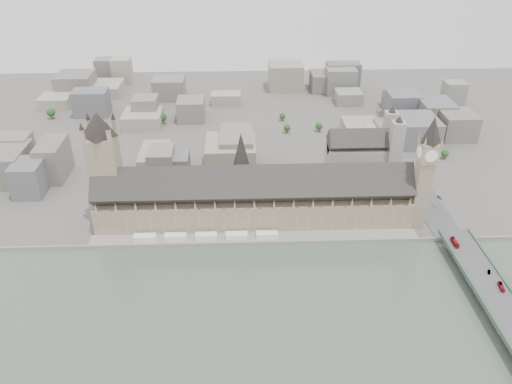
{
  "coord_description": "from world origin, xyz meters",
  "views": [
    {
      "loc": [
        -11.19,
        -340.84,
        244.93
      ],
      "look_at": [
        1.94,
        17.75,
        30.37
      ],
      "focal_mm": 35.0,
      "sensor_mm": 36.0,
      "label": 1
    }
  ],
  "objects_px": {
    "victoria_tower": "(105,164)",
    "westminster_abbey": "(364,154)",
    "red_bus_north": "(455,242)",
    "car_silver": "(489,272)",
    "palace_of_westminster": "(254,199)",
    "westminster_bridge": "(492,297)",
    "red_bus_south": "(501,287)",
    "car_approach": "(439,197)",
    "elizabeth_tower": "(426,165)"
  },
  "relations": [
    {
      "from": "victoria_tower",
      "to": "car_approach",
      "type": "bearing_deg",
      "value": 1.68
    },
    {
      "from": "palace_of_westminster",
      "to": "victoria_tower",
      "type": "height_order",
      "value": "victoria_tower"
    },
    {
      "from": "palace_of_westminster",
      "to": "victoria_tower",
      "type": "xyz_separation_m",
      "value": [
        -122.0,
        6.3,
        32.5
      ]
    },
    {
      "from": "car_approach",
      "to": "red_bus_north",
      "type": "bearing_deg",
      "value": -120.49
    },
    {
      "from": "westminster_abbey",
      "to": "car_approach",
      "type": "distance_m",
      "value": 84.04
    },
    {
      "from": "car_approach",
      "to": "palace_of_westminster",
      "type": "bearing_deg",
      "value": 164.8
    },
    {
      "from": "victoria_tower",
      "to": "car_approach",
      "type": "distance_m",
      "value": 293.02
    },
    {
      "from": "westminster_abbey",
      "to": "red_bus_south",
      "type": "distance_m",
      "value": 189.26
    },
    {
      "from": "red_bus_north",
      "to": "car_silver",
      "type": "relative_size",
      "value": 2.51
    },
    {
      "from": "red_bus_south",
      "to": "westminster_abbey",
      "type": "bearing_deg",
      "value": 117.94
    },
    {
      "from": "victoria_tower",
      "to": "westminster_bridge",
      "type": "xyz_separation_m",
      "value": [
        284.0,
        -113.5,
        -50.08
      ]
    },
    {
      "from": "red_bus_south",
      "to": "car_approach",
      "type": "height_order",
      "value": "red_bus_south"
    },
    {
      "from": "red_bus_north",
      "to": "car_approach",
      "type": "xyz_separation_m",
      "value": [
        12.27,
        67.94,
        -0.9
      ]
    },
    {
      "from": "palace_of_westminster",
      "to": "car_approach",
      "type": "bearing_deg",
      "value": 5.05
    },
    {
      "from": "palace_of_westminster",
      "to": "westminster_bridge",
      "type": "bearing_deg",
      "value": -33.49
    },
    {
      "from": "car_silver",
      "to": "car_approach",
      "type": "distance_m",
      "value": 102.91
    },
    {
      "from": "victoria_tower",
      "to": "red_bus_south",
      "type": "xyz_separation_m",
      "value": [
        290.18,
        -110.89,
        -43.59
      ]
    },
    {
      "from": "westminster_abbey",
      "to": "car_silver",
      "type": "distance_m",
      "value": 173.37
    },
    {
      "from": "westminster_bridge",
      "to": "car_approach",
      "type": "distance_m",
      "value": 122.27
    },
    {
      "from": "palace_of_westminster",
      "to": "westminster_abbey",
      "type": "bearing_deg",
      "value": 34.17
    },
    {
      "from": "victoria_tower",
      "to": "car_silver",
      "type": "xyz_separation_m",
      "value": [
        289.14,
        -94.4,
        -44.15
      ]
    },
    {
      "from": "red_bus_north",
      "to": "car_silver",
      "type": "xyz_separation_m",
      "value": [
        11.86,
        -34.96,
        -0.9
      ]
    },
    {
      "from": "palace_of_westminster",
      "to": "elizabeth_tower",
      "type": "distance_m",
      "value": 142.94
    },
    {
      "from": "elizabeth_tower",
      "to": "car_silver",
      "type": "bearing_deg",
      "value": -69.12
    },
    {
      "from": "palace_of_westminster",
      "to": "westminster_abbey",
      "type": "distance_m",
      "value": 134.09
    },
    {
      "from": "elizabeth_tower",
      "to": "westminster_abbey",
      "type": "height_order",
      "value": "elizabeth_tower"
    },
    {
      "from": "westminster_abbey",
      "to": "red_bus_north",
      "type": "bearing_deg",
      "value": -70.95
    },
    {
      "from": "victoria_tower",
      "to": "westminster_abbey",
      "type": "height_order",
      "value": "victoria_tower"
    },
    {
      "from": "palace_of_westminster",
      "to": "red_bus_south",
      "type": "relative_size",
      "value": 27.03
    },
    {
      "from": "victoria_tower",
      "to": "car_silver",
      "type": "distance_m",
      "value": 307.35
    },
    {
      "from": "westminster_abbey",
      "to": "red_bus_north",
      "type": "height_order",
      "value": "westminster_abbey"
    },
    {
      "from": "westminster_abbey",
      "to": "red_bus_north",
      "type": "xyz_separation_m",
      "value": [
        44.35,
        -128.44,
        -13.13
      ]
    },
    {
      "from": "red_bus_south",
      "to": "elizabeth_tower",
      "type": "bearing_deg",
      "value": 118.28
    },
    {
      "from": "red_bus_north",
      "to": "car_approach",
      "type": "bearing_deg",
      "value": 80.66
    },
    {
      "from": "elizabeth_tower",
      "to": "red_bus_south",
      "type": "height_order",
      "value": "elizabeth_tower"
    },
    {
      "from": "car_silver",
      "to": "palace_of_westminster",
      "type": "bearing_deg",
      "value": 174.93
    },
    {
      "from": "car_silver",
      "to": "car_approach",
      "type": "height_order",
      "value": "car_approach"
    },
    {
      "from": "palace_of_westminster",
      "to": "westminster_bridge",
      "type": "distance_m",
      "value": 195.05
    },
    {
      "from": "westminster_abbey",
      "to": "palace_of_westminster",
      "type": "bearing_deg",
      "value": -145.83
    },
    {
      "from": "westminster_bridge",
      "to": "red_bus_south",
      "type": "bearing_deg",
      "value": 22.91
    },
    {
      "from": "westminster_abbey",
      "to": "car_silver",
      "type": "bearing_deg",
      "value": -71.02
    },
    {
      "from": "red_bus_north",
      "to": "westminster_bridge",
      "type": "bearing_deg",
      "value": -82.01
    },
    {
      "from": "red_bus_south",
      "to": "car_approach",
      "type": "xyz_separation_m",
      "value": [
        -0.63,
        119.39,
        -0.56
      ]
    },
    {
      "from": "palace_of_westminster",
      "to": "car_silver",
      "type": "xyz_separation_m",
      "value": [
        167.14,
        -88.1,
        -11.65
      ]
    },
    {
      "from": "westminster_abbey",
      "to": "red_bus_north",
      "type": "distance_m",
      "value": 136.52
    },
    {
      "from": "victoria_tower",
      "to": "car_approach",
      "type": "relative_size",
      "value": 18.0
    },
    {
      "from": "westminster_abbey",
      "to": "victoria_tower",
      "type": "bearing_deg",
      "value": -163.5
    },
    {
      "from": "palace_of_westminster",
      "to": "red_bus_north",
      "type": "distance_m",
      "value": 164.47
    },
    {
      "from": "red_bus_north",
      "to": "red_bus_south",
      "type": "bearing_deg",
      "value": -75.03
    },
    {
      "from": "victoria_tower",
      "to": "red_bus_north",
      "type": "bearing_deg",
      "value": -12.1
    }
  ]
}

